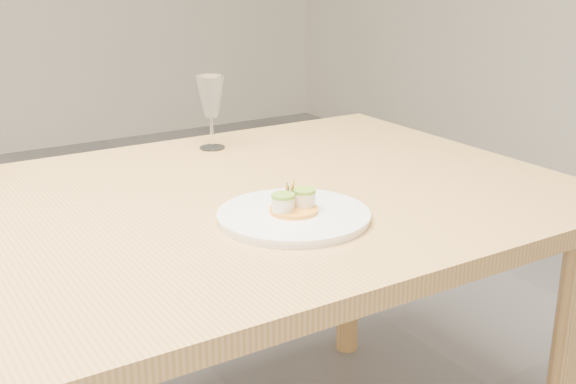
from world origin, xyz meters
TOP-DOWN VIEW (x-y plane):
  - dinner_plate at (0.52, -0.19)m, footprint 0.29×0.29m
  - wine_glass_2 at (0.62, 0.36)m, footprint 0.07×0.07m

SIDE VIEW (x-z plane):
  - dinner_plate at x=0.52m, z-range 0.72..0.80m
  - wine_glass_2 at x=0.62m, z-range 0.79..0.97m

